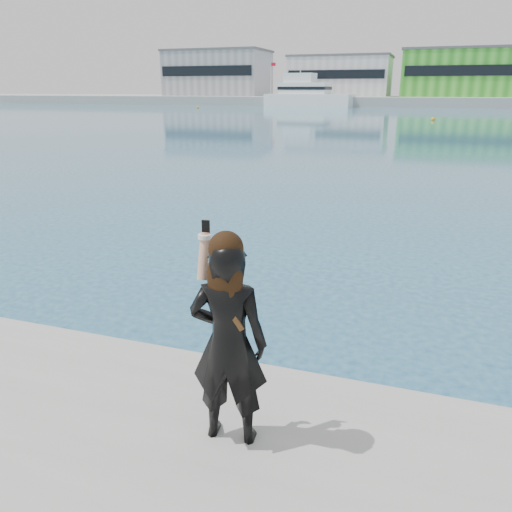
{
  "coord_description": "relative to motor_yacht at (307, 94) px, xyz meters",
  "views": [
    {
      "loc": [
        0.62,
        -3.61,
        3.68
      ],
      "look_at": [
        -0.77,
        0.47,
        2.23
      ],
      "focal_mm": 35.0,
      "sensor_mm": 36.0,
      "label": 1
    }
  ],
  "objects": [
    {
      "name": "ground",
      "position": [
        26.36,
        -110.56,
        -2.59
      ],
      "size": [
        500.0,
        500.0,
        0.0
      ],
      "primitive_type": "plane",
      "color": "navy",
      "rests_on": "ground"
    },
    {
      "name": "far_quay",
      "position": [
        26.36,
        19.44,
        -1.59
      ],
      "size": [
        320.0,
        40.0,
        2.0
      ],
      "primitive_type": "cube",
      "color": "#9E9E99",
      "rests_on": "ground"
    },
    {
      "name": "warehouse_grey_left",
      "position": [
        -28.64,
        17.42,
        5.17
      ],
      "size": [
        26.52,
        16.36,
        11.5
      ],
      "color": "gray",
      "rests_on": "far_quay"
    },
    {
      "name": "warehouse_white",
      "position": [
        4.36,
        17.42,
        4.17
      ],
      "size": [
        24.48,
        15.35,
        9.5
      ],
      "color": "silver",
      "rests_on": "far_quay"
    },
    {
      "name": "warehouse_green",
      "position": [
        34.36,
        17.42,
        4.67
      ],
      "size": [
        30.6,
        16.36,
        10.5
      ],
      "color": "green",
      "rests_on": "far_quay"
    },
    {
      "name": "flagpole_left",
      "position": [
        -11.54,
        10.44,
        3.94
      ],
      "size": [
        1.28,
        0.16,
        8.0
      ],
      "color": "silver",
      "rests_on": "far_quay"
    },
    {
      "name": "motor_yacht",
      "position": [
        0.0,
        0.0,
        0.0
      ],
      "size": [
        20.35,
        8.19,
        9.23
      ],
      "rotation": [
        0.0,
        0.0,
        -0.14
      ],
      "color": "white",
      "rests_on": "ground"
    },
    {
      "name": "buoy_near",
      "position": [
        27.14,
        -47.06,
        -2.59
      ],
      "size": [
        0.5,
        0.5,
        0.5
      ],
      "primitive_type": "sphere",
      "color": "#EDA70C",
      "rests_on": "ground"
    },
    {
      "name": "buoy_far",
      "position": [
        -17.84,
        -19.02,
        -2.59
      ],
      "size": [
        0.5,
        0.5,
        0.5
      ],
      "primitive_type": "sphere",
      "color": "#EDA70C",
      "rests_on": "ground"
    },
    {
      "name": "woman",
      "position": [
        25.59,
        -110.79,
        -0.84
      ],
      "size": [
        0.7,
        0.5,
        1.89
      ],
      "rotation": [
        0.0,
        0.0,
        3.26
      ],
      "color": "black",
      "rests_on": "near_quay"
    }
  ]
}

